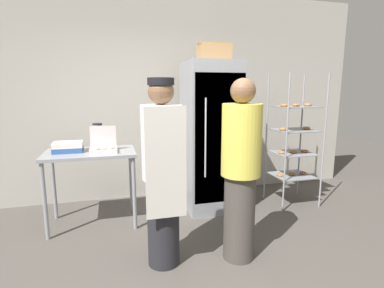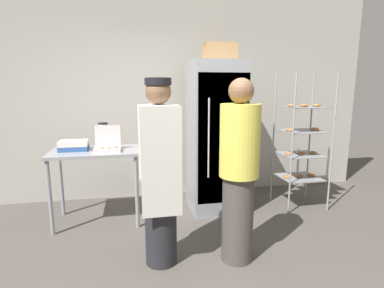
{
  "view_description": "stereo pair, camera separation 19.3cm",
  "coord_description": "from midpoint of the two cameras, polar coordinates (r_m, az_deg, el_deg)",
  "views": [
    {
      "loc": [
        -0.63,
        -2.18,
        1.6
      ],
      "look_at": [
        0.13,
        0.65,
        1.06
      ],
      "focal_mm": 28.0,
      "sensor_mm": 36.0,
      "label": 1
    },
    {
      "loc": [
        -0.45,
        -2.22,
        1.6
      ],
      "look_at": [
        0.13,
        0.65,
        1.06
      ],
      "focal_mm": 28.0,
      "sensor_mm": 36.0,
      "label": 2
    }
  ],
  "objects": [
    {
      "name": "refrigerator",
      "position": [
        3.93,
        6.02,
        1.24
      ],
      "size": [
        0.69,
        0.69,
        1.94
      ],
      "color": "gray",
      "rests_on": "ground_plane"
    },
    {
      "name": "ground_plane",
      "position": [
        2.77,
        2.14,
        -24.7
      ],
      "size": [
        14.0,
        14.0,
        0.0
      ],
      "primitive_type": "plane",
      "color": "#4C4742"
    },
    {
      "name": "person_customer",
      "position": [
        2.76,
        10.93,
        -5.15
      ],
      "size": [
        0.36,
        0.36,
        1.69
      ],
      "color": "#47423D",
      "rests_on": "ground_plane"
    },
    {
      "name": "baking_rack",
      "position": [
        4.31,
        21.37,
        0.33
      ],
      "size": [
        0.59,
        0.53,
        1.8
      ],
      "color": "#93969B",
      "rests_on": "ground_plane"
    },
    {
      "name": "cardboard_storage_box",
      "position": [
        4.02,
        6.73,
        16.93
      ],
      "size": [
        0.4,
        0.28,
        0.24
      ],
      "color": "#A87F51",
      "rests_on": "refrigerator"
    },
    {
      "name": "back_wall",
      "position": [
        4.48,
        -4.53,
        9.01
      ],
      "size": [
        6.4,
        0.12,
        2.97
      ],
      "primitive_type": "cube",
      "color": "#ADA89E",
      "rests_on": "ground_plane"
    },
    {
      "name": "person_baker",
      "position": [
        2.66,
        -4.07,
        -5.21
      ],
      "size": [
        0.36,
        0.38,
        1.69
      ],
      "color": "#232328",
      "rests_on": "ground_plane"
    },
    {
      "name": "binder_stack",
      "position": [
        3.73,
        -20.22,
        -0.28
      ],
      "size": [
        0.32,
        0.25,
        0.12
      ],
      "color": "#2D5193",
      "rests_on": "prep_counter"
    },
    {
      "name": "donut_box",
      "position": [
        3.56,
        -14.34,
        -0.57
      ],
      "size": [
        0.3,
        0.25,
        0.29
      ],
      "color": "silver",
      "rests_on": "prep_counter"
    },
    {
      "name": "prep_counter",
      "position": [
        3.7,
        -16.48,
        -2.91
      ],
      "size": [
        1.01,
        0.63,
        0.88
      ],
      "color": "gray",
      "rests_on": "ground_plane"
    },
    {
      "name": "blender_pitcher",
      "position": [
        3.85,
        -15.13,
        1.47
      ],
      "size": [
        0.14,
        0.14,
        0.3
      ],
      "color": "#99999E",
      "rests_on": "prep_counter"
    }
  ]
}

